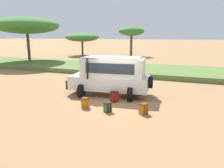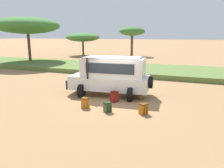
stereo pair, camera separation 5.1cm
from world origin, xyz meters
name	(u,v)px [view 1 (the left image)]	position (x,y,z in m)	size (l,w,h in m)	color
ground_plane	(116,101)	(0.00, 0.00, 0.00)	(320.00, 320.00, 0.00)	#9E754C
grass_bank	(150,70)	(0.00, 10.36, 0.22)	(120.00, 7.00, 0.44)	#5B7538
safari_vehicle	(111,75)	(-0.69, 1.06, 1.29)	(5.44, 3.06, 2.44)	silver
backpack_beside_front_wheel	(108,107)	(0.27, -1.93, 0.25)	(0.45, 0.44, 0.51)	#42562D
backpack_cluster_center	(85,103)	(-1.05, -1.79, 0.27)	(0.43, 0.34, 0.56)	#B26619
backpack_near_rear_wheel	(114,97)	(0.00, -0.22, 0.29)	(0.47, 0.47, 0.60)	maroon
backpack_outermost	(144,109)	(2.01, -1.59, 0.26)	(0.47, 0.47, 0.54)	#B26619
duffel_bag_low_black_case	(136,95)	(0.98, 0.90, 0.18)	(0.92, 0.59, 0.45)	brown
acacia_tree_far_left	(27,26)	(-15.93, 11.17, 4.86)	(7.79, 8.49, 5.91)	brown
acacia_tree_left_mid	(82,37)	(-15.30, 24.39, 3.26)	(6.16, 6.12, 4.05)	brown
acacia_tree_centre_back	(131,32)	(-6.75, 26.90, 4.27)	(4.56, 4.08, 5.11)	brown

